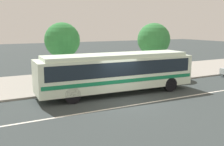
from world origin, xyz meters
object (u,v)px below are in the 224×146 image
Objects in this scene: pedestrian_waiting_near_sign at (63,78)px; bus_stop_sign at (144,63)px; street_tree_near_stop at (62,40)px; transit_bus at (117,70)px; street_tree_mid_block at (154,40)px.

bus_stop_sign is at bearing 1.12° from pedestrian_waiting_near_sign.
street_tree_near_stop is (0.90, 2.80, 2.39)m from pedestrian_waiting_near_sign.
pedestrian_waiting_near_sign is (-3.26, 1.81, -0.51)m from transit_bus.
bus_stop_sign is (3.54, 1.95, 0.00)m from transit_bus.
bus_stop_sign is at bearing 28.83° from transit_bus.
street_tree_mid_block is (8.36, -0.60, -0.10)m from street_tree_near_stop.
pedestrian_waiting_near_sign is at bearing 150.90° from transit_bus.
street_tree_mid_block reaches higher than bus_stop_sign.
street_tree_near_stop is at bearing 175.90° from street_tree_mid_block.
street_tree_mid_block is at bearing 33.80° from transit_bus.
transit_bus is 4.77× the size of bus_stop_sign.
pedestrian_waiting_near_sign is 0.35× the size of street_tree_mid_block.
pedestrian_waiting_near_sign is 9.78m from street_tree_mid_block.
transit_bus is at bearing -151.17° from bus_stop_sign.
bus_stop_sign is at bearing -24.33° from street_tree_near_stop.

